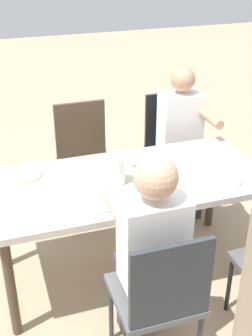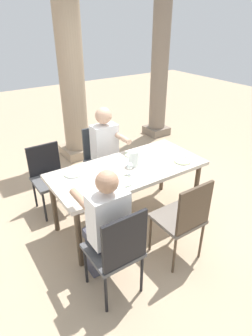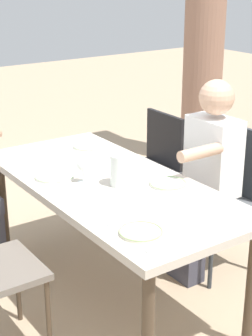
{
  "view_description": "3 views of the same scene",
  "coord_description": "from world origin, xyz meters",
  "px_view_note": "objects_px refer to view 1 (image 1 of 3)",
  "views": [
    {
      "loc": [
        0.81,
        2.44,
        2.22
      ],
      "look_at": [
        0.04,
        0.08,
        0.89
      ],
      "focal_mm": 48.65,
      "sensor_mm": 36.0,
      "label": 1
    },
    {
      "loc": [
        -1.63,
        -2.38,
        2.33
      ],
      "look_at": [
        -0.09,
        -0.09,
        0.83
      ],
      "focal_mm": 30.38,
      "sensor_mm": 36.0,
      "label": 2
    },
    {
      "loc": [
        2.45,
        -1.58,
        1.93
      ],
      "look_at": [
        0.06,
        0.08,
        0.84
      ],
      "focal_mm": 58.6,
      "sensor_mm": 36.0,
      "label": 3
    }
  ],
  "objects_px": {
    "chair_west_south": "(172,143)",
    "diner_woman_green": "(148,251)",
    "chair_mid_north": "(161,295)",
    "water_pitcher": "(116,172)",
    "dining_table": "(127,189)",
    "plate_2": "(103,203)",
    "chair_mid_south": "(84,154)",
    "diner_man_white": "(183,140)",
    "plate_1": "(148,158)",
    "plate_0": "(226,180)",
    "wine_glass_1": "(132,155)",
    "plate_3": "(26,176)"
  },
  "relations": [
    {
      "from": "chair_west_south",
      "to": "diner_woman_green",
      "type": "distance_m",
      "value": 1.69
    },
    {
      "from": "chair_west_south",
      "to": "diner_woman_green",
      "type": "bearing_deg",
      "value": 62.25
    },
    {
      "from": "chair_mid_north",
      "to": "water_pitcher",
      "type": "distance_m",
      "value": 0.86
    },
    {
      "from": "dining_table",
      "to": "plate_2",
      "type": "distance_m",
      "value": 0.35
    },
    {
      "from": "chair_mid_south",
      "to": "diner_man_white",
      "type": "distance_m",
      "value": 0.82
    },
    {
      "from": "plate_1",
      "to": "water_pitcher",
      "type": "distance_m",
      "value": 0.41
    },
    {
      "from": "chair_west_south",
      "to": "chair_mid_north",
      "type": "distance_m",
      "value": 1.85
    },
    {
      "from": "plate_0",
      "to": "plate_1",
      "type": "bearing_deg",
      "value": -50.85
    },
    {
      "from": "plate_1",
      "to": "plate_2",
      "type": "bearing_deg",
      "value": 45.63
    },
    {
      "from": "plate_2",
      "to": "chair_mid_south",
      "type": "bearing_deg",
      "value": -97.27
    },
    {
      "from": "chair_west_south",
      "to": "plate_1",
      "type": "relative_size",
      "value": 4.22
    },
    {
      "from": "chair_west_south",
      "to": "wine_glass_1",
      "type": "relative_size",
      "value": 6.85
    },
    {
      "from": "plate_1",
      "to": "plate_2",
      "type": "xyz_separation_m",
      "value": [
        0.46,
        0.47,
        0.0
      ]
    },
    {
      "from": "plate_3",
      "to": "plate_0",
      "type": "bearing_deg",
      "value": 159.59
    },
    {
      "from": "diner_woman_green",
      "to": "plate_1",
      "type": "xyz_separation_m",
      "value": [
        -0.33,
        -0.88,
        0.08
      ]
    },
    {
      "from": "diner_man_white",
      "to": "water_pitcher",
      "type": "relative_size",
      "value": 6.93
    },
    {
      "from": "diner_man_white",
      "to": "chair_mid_south",
      "type": "bearing_deg",
      "value": -14.77
    },
    {
      "from": "chair_west_south",
      "to": "plate_0",
      "type": "relative_size",
      "value": 4.67
    },
    {
      "from": "chair_mid_south",
      "to": "plate_3",
      "type": "distance_m",
      "value": 0.83
    },
    {
      "from": "chair_mid_south",
      "to": "plate_1",
      "type": "height_order",
      "value": "chair_mid_south"
    },
    {
      "from": "chair_west_south",
      "to": "plate_3",
      "type": "height_order",
      "value": "chair_west_south"
    },
    {
      "from": "chair_mid_south",
      "to": "plate_0",
      "type": "distance_m",
      "value": 1.28
    },
    {
      "from": "diner_man_white",
      "to": "diner_woman_green",
      "type": "bearing_deg",
      "value": 58.46
    },
    {
      "from": "chair_mid_north",
      "to": "diner_man_white",
      "type": "bearing_deg",
      "value": -118.12
    },
    {
      "from": "chair_mid_south",
      "to": "diner_man_white",
      "type": "height_order",
      "value": "diner_man_white"
    },
    {
      "from": "diner_woman_green",
      "to": "plate_3",
      "type": "relative_size",
      "value": 6.26
    },
    {
      "from": "plate_0",
      "to": "wine_glass_1",
      "type": "height_order",
      "value": "wine_glass_1"
    },
    {
      "from": "chair_mid_north",
      "to": "diner_woman_green",
      "type": "xyz_separation_m",
      "value": [
        0.0,
        -0.18,
        0.14
      ]
    },
    {
      "from": "diner_man_white",
      "to": "plate_0",
      "type": "xyz_separation_m",
      "value": [
        0.09,
        0.85,
        0.1
      ]
    },
    {
      "from": "chair_mid_north",
      "to": "water_pitcher",
      "type": "bearing_deg",
      "value": -90.77
    },
    {
      "from": "wine_glass_1",
      "to": "plate_3",
      "type": "height_order",
      "value": "wine_glass_1"
    },
    {
      "from": "chair_mid_north",
      "to": "plate_2",
      "type": "height_order",
      "value": "chair_mid_north"
    },
    {
      "from": "chair_west_south",
      "to": "plate_0",
      "type": "height_order",
      "value": "chair_west_south"
    },
    {
      "from": "chair_west_south",
      "to": "diner_woman_green",
      "type": "relative_size",
      "value": 0.75
    },
    {
      "from": "chair_west_south",
      "to": "wine_glass_1",
      "type": "distance_m",
      "value": 0.99
    },
    {
      "from": "water_pitcher",
      "to": "chair_mid_south",
      "type": "bearing_deg",
      "value": -89.27
    },
    {
      "from": "diner_man_white",
      "to": "water_pitcher",
      "type": "bearing_deg",
      "value": 40.18
    },
    {
      "from": "dining_table",
      "to": "plate_1",
      "type": "height_order",
      "value": "plate_1"
    },
    {
      "from": "dining_table",
      "to": "wine_glass_1",
      "type": "relative_size",
      "value": 12.81
    },
    {
      "from": "plate_2",
      "to": "chair_mid_north",
      "type": "bearing_deg",
      "value": 103.06
    },
    {
      "from": "plate_0",
      "to": "wine_glass_1",
      "type": "distance_m",
      "value": 0.64
    },
    {
      "from": "diner_woman_green",
      "to": "wine_glass_1",
      "type": "height_order",
      "value": "diner_woman_green"
    },
    {
      "from": "plate_1",
      "to": "water_pitcher",
      "type": "bearing_deg",
      "value": 38.81
    },
    {
      "from": "chair_mid_north",
      "to": "plate_0",
      "type": "bearing_deg",
      "value": -138.32
    },
    {
      "from": "diner_woman_green",
      "to": "plate_3",
      "type": "xyz_separation_m",
      "value": [
        0.53,
        -0.88,
        0.08
      ]
    },
    {
      "from": "diner_woman_green",
      "to": "diner_man_white",
      "type": "height_order",
      "value": "diner_woman_green"
    },
    {
      "from": "diner_woman_green",
      "to": "chair_west_south",
      "type": "bearing_deg",
      "value": -117.75
    },
    {
      "from": "diner_woman_green",
      "to": "plate_0",
      "type": "xyz_separation_m",
      "value": [
        -0.69,
        -0.43,
        0.08
      ]
    },
    {
      "from": "water_pitcher",
      "to": "plate_1",
      "type": "bearing_deg",
      "value": -141.19
    },
    {
      "from": "diner_woman_green",
      "to": "plate_2",
      "type": "bearing_deg",
      "value": -71.77
    }
  ]
}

